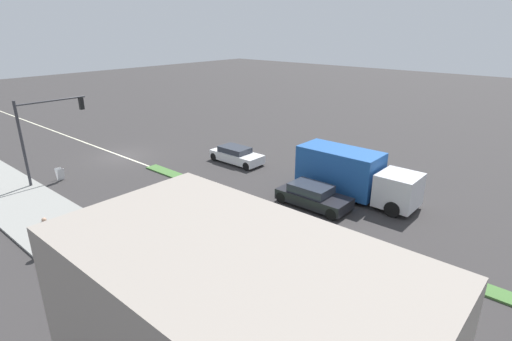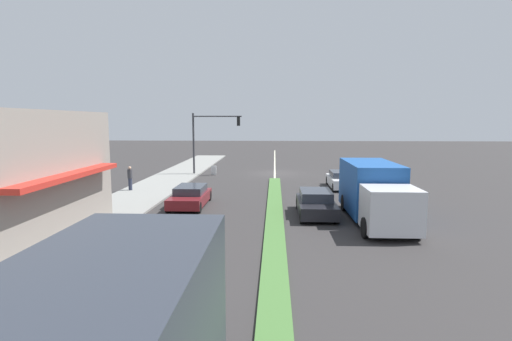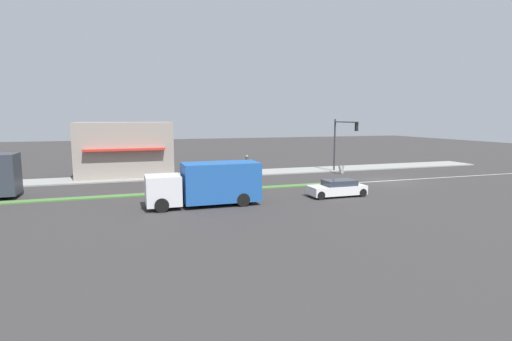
{
  "view_description": "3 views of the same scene",
  "coord_description": "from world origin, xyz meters",
  "views": [
    {
      "loc": [
        16.25,
        28.61,
        10.1
      ],
      "look_at": [
        -1.29,
        13.39,
        1.61
      ],
      "focal_mm": 28.0,
      "sensor_mm": 36.0,
      "label": 1
    },
    {
      "loc": [
        0.02,
        38.07,
        5.02
      ],
      "look_at": [
        1.39,
        8.82,
        1.36
      ],
      "focal_mm": 28.0,
      "sensor_mm": 36.0,
      "label": 2
    },
    {
      "loc": [
        -31.04,
        23.33,
        5.87
      ],
      "look_at": [
        0.61,
        12.73,
        1.44
      ],
      "focal_mm": 28.0,
      "sensor_mm": 36.0,
      "label": 3
    }
  ],
  "objects": [
    {
      "name": "lane_marking_center",
      "position": [
        0.0,
        0.0,
        0.0
      ],
      "size": [
        0.16,
        60.0,
        0.01
      ],
      "primitive_type": "cube",
      "color": "beige",
      "rests_on": "ground"
    },
    {
      "name": "sedan_dark",
      "position": [
        -2.2,
        17.04,
        0.64
      ],
      "size": [
        1.91,
        4.35,
        1.32
      ],
      "color": "black",
      "rests_on": "ground"
    },
    {
      "name": "pedestrian",
      "position": [
        10.25,
        10.55,
        1.01
      ],
      "size": [
        0.34,
        0.34,
        1.7
      ],
      "color": "#282D42",
      "rests_on": "sidewalk_right"
    },
    {
      "name": "ground_plane",
      "position": [
        0.0,
        18.0,
        0.0
      ],
      "size": [
        160.0,
        160.0,
        0.0
      ],
      "primitive_type": "plane",
      "color": "#333030"
    },
    {
      "name": "building_corner_store",
      "position": [
        10.78,
        23.17,
        2.77
      ],
      "size": [
        5.83,
        9.1,
        5.3
      ],
      "color": "gray",
      "rests_on": "sidewalk_right"
    },
    {
      "name": "sidewalk_right",
      "position": [
        9.0,
        18.5,
        0.06
      ],
      "size": [
        4.0,
        73.0,
        0.12
      ],
      "primitive_type": "cube",
      "color": "gray",
      "rests_on": "ground"
    },
    {
      "name": "median_strip",
      "position": [
        0.0,
        27.0,
        0.05
      ],
      "size": [
        0.9,
        46.0,
        0.1
      ],
      "primitive_type": "cube",
      "color": "#477538",
      "rests_on": "ground"
    },
    {
      "name": "traffic_signal_main",
      "position": [
        6.12,
        1.33,
        3.9
      ],
      "size": [
        4.59,
        0.34,
        5.6
      ],
      "color": "#333338",
      "rests_on": "sidewalk_right"
    },
    {
      "name": "delivery_truck",
      "position": [
        -5.0,
        18.02,
        1.47
      ],
      "size": [
        2.44,
        7.5,
        2.87
      ],
      "color": "silver",
      "rests_on": "ground"
    },
    {
      "name": "warning_aframe_sign",
      "position": [
        5.67,
        1.52,
        0.43
      ],
      "size": [
        0.45,
        0.53,
        0.84
      ],
      "color": "silver",
      "rests_on": "ground"
    },
    {
      "name": "van_white",
      "position": [
        -5.0,
        8.17,
        0.6
      ],
      "size": [
        1.79,
        4.29,
        1.24
      ],
      "color": "silver",
      "rests_on": "ground"
    },
    {
      "name": "sedan_maroon",
      "position": [
        5.0,
        15.05,
        0.57
      ],
      "size": [
        1.92,
        4.29,
        1.18
      ],
      "color": "maroon",
      "rests_on": "ground"
    }
  ]
}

